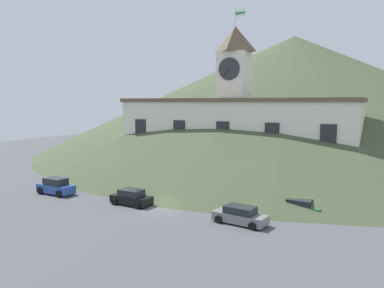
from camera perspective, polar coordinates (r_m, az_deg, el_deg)
ground_plane at (r=42.21m, az=-5.00°, el=-9.84°), size 160.00×160.00×0.00m
civic_building at (r=60.46m, az=6.39°, el=1.73°), size 38.18×9.58×25.97m
banner_fence at (r=53.89m, az=3.12°, el=-5.12°), size 34.45×0.12×2.03m
hillside_backdrop at (r=98.59m, az=15.10°, el=7.53°), size 123.22×123.22×28.08m
street_lamp_right at (r=57.61m, az=-2.54°, el=-1.48°), size 1.26×0.36×5.38m
street_lamp_far_right at (r=52.09m, az=10.80°, el=-2.91°), size 1.26×0.36×4.71m
car_green_wagon at (r=41.86m, az=16.06°, el=-9.19°), size 4.68×2.31×1.55m
car_yellow_coupe at (r=50.91m, az=-6.93°, el=-6.30°), size 4.31×2.34×1.35m
car_gray_pickup at (r=37.32m, az=7.34°, el=-10.76°), size 5.49×2.83×1.75m
car_black_suv at (r=44.09m, az=-9.22°, el=-8.07°), size 4.97×2.52×1.80m
car_blue_van at (r=51.43m, az=-20.04°, el=-6.13°), size 5.14×2.45×2.10m
pedestrian at (r=47.20m, az=14.60°, el=-7.14°), size 0.46×0.46×1.65m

